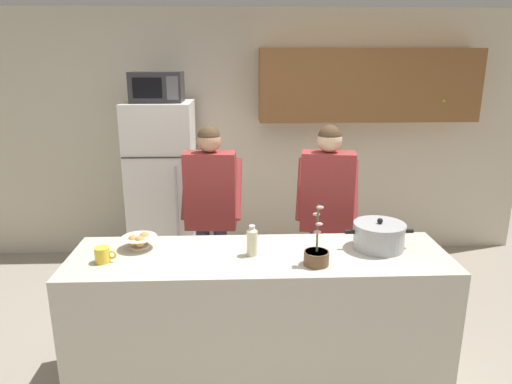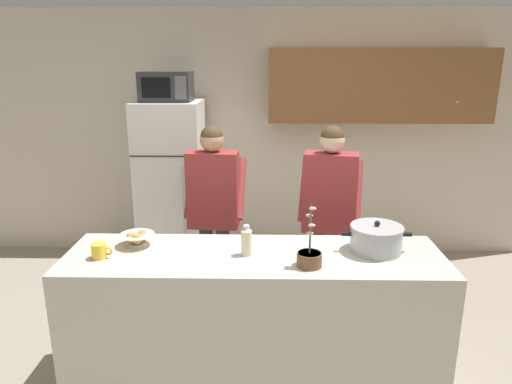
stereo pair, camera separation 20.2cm
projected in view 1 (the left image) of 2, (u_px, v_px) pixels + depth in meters
name	position (u px, v px, depth m)	size (l,w,h in m)	color
ground_plane	(259.00, 379.00, 3.18)	(14.00, 14.00, 0.00)	#9E9384
back_wall_unit	(274.00, 125.00, 4.96)	(6.00, 0.48, 2.60)	beige
kitchen_island	(259.00, 319.00, 3.05)	(2.38, 0.68, 0.92)	beige
refrigerator	(163.00, 188.00, 4.69)	(0.64, 0.68, 1.71)	white
microwave	(157.00, 87.00, 4.39)	(0.48, 0.37, 0.28)	#2D2D30
person_near_pot	(211.00, 201.00, 3.75)	(0.51, 0.43, 1.61)	#33384C
person_by_sink	(327.00, 202.00, 3.69)	(0.55, 0.48, 1.62)	#33384C
cooking_pot	(379.00, 236.00, 3.00)	(0.44, 0.33, 0.21)	#ADAFB5
coffee_mug	(103.00, 255.00, 2.80)	(0.13, 0.09, 0.10)	yellow
bread_bowl	(139.00, 241.00, 3.00)	(0.23, 0.23, 0.10)	beige
bottle_near_edge	(252.00, 241.00, 2.89)	(0.07, 0.07, 0.20)	beige
potted_orchid	(316.00, 255.00, 2.76)	(0.15, 0.15, 0.37)	brown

